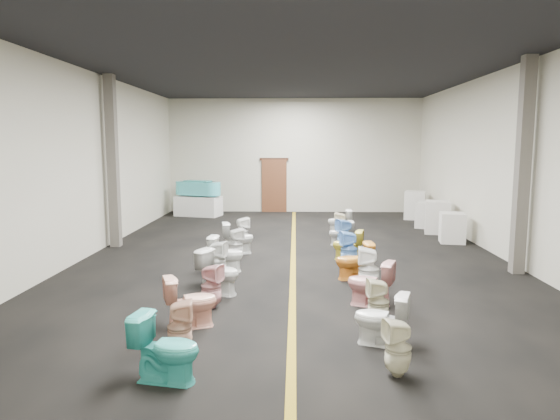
# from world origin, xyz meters

# --- Properties ---
(floor) EXTENTS (16.00, 16.00, 0.00)m
(floor) POSITION_xyz_m (0.00, 0.00, 0.00)
(floor) COLOR black
(floor) RESTS_ON ground
(ceiling) EXTENTS (16.00, 16.00, 0.00)m
(ceiling) POSITION_xyz_m (0.00, 0.00, 4.50)
(ceiling) COLOR black
(ceiling) RESTS_ON ground
(wall_back) EXTENTS (10.00, 0.00, 10.00)m
(wall_back) POSITION_xyz_m (0.00, 8.00, 2.25)
(wall_back) COLOR #BBB7A0
(wall_back) RESTS_ON ground
(wall_front) EXTENTS (10.00, 0.00, 10.00)m
(wall_front) POSITION_xyz_m (0.00, -8.00, 2.25)
(wall_front) COLOR #BBB7A0
(wall_front) RESTS_ON ground
(wall_left) EXTENTS (0.00, 16.00, 16.00)m
(wall_left) POSITION_xyz_m (-5.00, 0.00, 2.25)
(wall_left) COLOR #BBB7A0
(wall_left) RESTS_ON ground
(wall_right) EXTENTS (0.00, 16.00, 16.00)m
(wall_right) POSITION_xyz_m (5.00, 0.00, 2.25)
(wall_right) COLOR #BBB7A0
(wall_right) RESTS_ON ground
(aisle_stripe) EXTENTS (0.12, 15.60, 0.01)m
(aisle_stripe) POSITION_xyz_m (0.00, 0.00, 0.00)
(aisle_stripe) COLOR olive
(aisle_stripe) RESTS_ON floor
(back_door) EXTENTS (1.00, 0.10, 2.10)m
(back_door) POSITION_xyz_m (-0.80, 7.94, 1.05)
(back_door) COLOR #562D19
(back_door) RESTS_ON floor
(door_frame) EXTENTS (1.15, 0.08, 0.10)m
(door_frame) POSITION_xyz_m (-0.80, 7.95, 2.12)
(door_frame) COLOR #331C11
(door_frame) RESTS_ON back_door
(column_left) EXTENTS (0.25, 0.25, 4.50)m
(column_left) POSITION_xyz_m (-4.75, 1.00, 2.25)
(column_left) COLOR #59544C
(column_left) RESTS_ON floor
(column_right) EXTENTS (0.25, 0.25, 4.50)m
(column_right) POSITION_xyz_m (4.75, -1.50, 2.25)
(column_right) COLOR #59544C
(column_right) RESTS_ON floor
(display_table) EXTENTS (1.83, 1.24, 0.74)m
(display_table) POSITION_xyz_m (-3.64, 6.74, 0.37)
(display_table) COLOR white
(display_table) RESTS_ON floor
(bathtub) EXTENTS (1.78, 1.09, 0.55)m
(bathtub) POSITION_xyz_m (-3.64, 6.74, 1.07)
(bathtub) COLOR #46C2CC
(bathtub) RESTS_ON display_table
(appliance_crate_a) EXTENTS (0.75, 0.75, 0.83)m
(appliance_crate_a) POSITION_xyz_m (4.40, 1.77, 0.42)
(appliance_crate_a) COLOR silver
(appliance_crate_a) RESTS_ON floor
(appliance_crate_b) EXTENTS (0.87, 0.87, 0.99)m
(appliance_crate_b) POSITION_xyz_m (4.40, 3.25, 0.50)
(appliance_crate_b) COLOR silver
(appliance_crate_b) RESTS_ON floor
(appliance_crate_c) EXTENTS (0.98, 0.98, 0.84)m
(appliance_crate_c) POSITION_xyz_m (4.40, 4.26, 0.42)
(appliance_crate_c) COLOR beige
(appliance_crate_c) RESTS_ON floor
(appliance_crate_d) EXTENTS (0.89, 0.89, 1.02)m
(appliance_crate_d) POSITION_xyz_m (4.40, 6.14, 0.51)
(appliance_crate_d) COLOR silver
(appliance_crate_d) RESTS_ON floor
(toilet_left_0) EXTENTS (0.85, 0.58, 0.80)m
(toilet_left_0) POSITION_xyz_m (-1.43, -6.57, 0.40)
(toilet_left_0) COLOR #36B4AC
(toilet_left_0) RESTS_ON floor
(toilet_left_1) EXTENTS (0.38, 0.37, 0.71)m
(toilet_left_1) POSITION_xyz_m (-1.46, -5.79, 0.36)
(toilet_left_1) COLOR #D9A589
(toilet_left_1) RESTS_ON floor
(toilet_left_2) EXTENTS (0.88, 0.69, 0.79)m
(toilet_left_2) POSITION_xyz_m (-1.51, -4.85, 0.39)
(toilet_left_2) COLOR #FFB69C
(toilet_left_2) RESTS_ON floor
(toilet_left_3) EXTENTS (0.44, 0.43, 0.75)m
(toilet_left_3) POSITION_xyz_m (-1.35, -3.98, 0.38)
(toilet_left_3) COLOR #CE9194
(toilet_left_3) RESTS_ON floor
(toilet_left_4) EXTENTS (0.91, 0.73, 0.81)m
(toilet_left_4) POSITION_xyz_m (-1.34, -3.17, 0.40)
(toilet_left_4) COLOR silver
(toilet_left_4) RESTS_ON floor
(toilet_left_5) EXTENTS (0.43, 0.43, 0.81)m
(toilet_left_5) POSITION_xyz_m (-1.51, -2.33, 0.40)
(toilet_left_5) COLOR silver
(toilet_left_5) RESTS_ON floor
(toilet_left_6) EXTENTS (0.80, 0.52, 0.76)m
(toilet_left_6) POSITION_xyz_m (-1.44, -1.54, 0.38)
(toilet_left_6) COLOR white
(toilet_left_6) RESTS_ON floor
(toilet_left_7) EXTENTS (0.46, 0.46, 0.77)m
(toilet_left_7) POSITION_xyz_m (-1.35, -0.56, 0.39)
(toilet_left_7) COLOR silver
(toilet_left_7) RESTS_ON floor
(toilet_left_8) EXTENTS (0.84, 0.58, 0.79)m
(toilet_left_8) POSITION_xyz_m (-1.38, 0.20, 0.39)
(toilet_left_8) COLOR white
(toilet_left_8) RESTS_ON floor
(toilet_left_9) EXTENTS (0.46, 0.46, 0.77)m
(toilet_left_9) POSITION_xyz_m (-1.38, 1.16, 0.38)
(toilet_left_9) COLOR white
(toilet_left_9) RESTS_ON floor
(toilet_right_0) EXTENTS (0.38, 0.37, 0.70)m
(toilet_right_0) POSITION_xyz_m (1.25, -6.36, 0.35)
(toilet_right_0) COLOR beige
(toilet_right_0) RESTS_ON floor
(toilet_right_1) EXTENTS (0.82, 0.63, 0.74)m
(toilet_right_1) POSITION_xyz_m (1.21, -5.44, 0.37)
(toilet_right_1) COLOR white
(toilet_right_1) RESTS_ON floor
(toilet_right_2) EXTENTS (0.35, 0.35, 0.72)m
(toilet_right_2) POSITION_xyz_m (1.30, -4.68, 0.36)
(toilet_right_2) COLOR beige
(toilet_right_2) RESTS_ON floor
(toilet_right_3) EXTENTS (0.88, 0.70, 0.79)m
(toilet_right_3) POSITION_xyz_m (1.31, -3.79, 0.40)
(toilet_right_3) COLOR pink
(toilet_right_3) RESTS_ON floor
(toilet_right_4) EXTENTS (0.42, 0.41, 0.84)m
(toilet_right_4) POSITION_xyz_m (1.40, -2.96, 0.42)
(toilet_right_4) COLOR white
(toilet_right_4) RESTS_ON floor
(toilet_right_5) EXTENTS (0.78, 0.49, 0.77)m
(toilet_right_5) POSITION_xyz_m (1.24, -2.12, 0.38)
(toilet_right_5) COLOR orange
(toilet_right_5) RESTS_ON floor
(toilet_right_6) EXTENTS (0.44, 0.43, 0.83)m
(toilet_right_6) POSITION_xyz_m (1.23, -1.17, 0.41)
(toilet_right_6) COLOR #75B1F2
(toilet_right_6) RESTS_ON floor
(toilet_right_7) EXTENTS (0.79, 0.57, 0.72)m
(toilet_right_7) POSITION_xyz_m (1.28, -0.42, 0.36)
(toilet_right_7) COLOR yellow
(toilet_right_7) RESTS_ON floor
(toilet_right_8) EXTENTS (0.50, 0.50, 0.84)m
(toilet_right_8) POSITION_xyz_m (1.30, 0.51, 0.42)
(toilet_right_8) COLOR #75ABE9
(toilet_right_8) RESTS_ON floor
(toilet_right_9) EXTENTS (0.68, 0.42, 0.66)m
(toilet_right_9) POSITION_xyz_m (1.29, 1.35, 0.33)
(toilet_right_9) COLOR silver
(toilet_right_9) RESTS_ON floor
(toilet_right_10) EXTENTS (0.41, 0.41, 0.77)m
(toilet_right_10) POSITION_xyz_m (1.36, 2.24, 0.38)
(toilet_right_10) COLOR #F1E6C2
(toilet_right_10) RESTS_ON floor
(toilet_right_11) EXTENTS (0.72, 0.42, 0.73)m
(toilet_right_11) POSITION_xyz_m (1.41, 3.16, 0.37)
(toilet_right_11) COLOR white
(toilet_right_11) RESTS_ON floor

